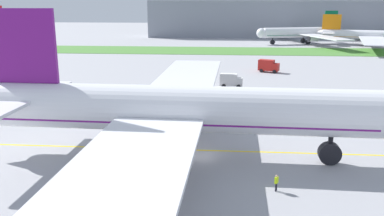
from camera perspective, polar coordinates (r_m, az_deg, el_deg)
ground_plane at (r=48.42m, az=1.12°, el=-6.69°), size 600.00×600.00×0.00m
apron_taxi_line at (r=50.18m, az=1.25°, el=-5.90°), size 280.00×0.36×0.01m
grass_median_strip at (r=151.25m, az=3.60°, el=7.98°), size 320.00×24.00×0.10m
airliner_foreground at (r=46.18m, az=-2.28°, el=-0.27°), size 52.57×83.53×16.89m
ground_crew_marshaller_front at (r=40.36m, az=11.68°, el=-9.96°), size 0.43×0.52×1.68m
service_truck_baggage_loader at (r=86.27m, az=5.43°, el=3.87°), size 4.87×2.81×2.91m
service_truck_fuel_bowser at (r=106.49m, az=10.59°, el=5.82°), size 5.52×3.93×3.15m
parked_airliner_far_centre at (r=181.89m, az=15.05°, el=10.10°), size 39.10×62.59×13.70m
parked_airliner_far_right at (r=183.29m, az=23.96°, el=9.24°), size 47.00×78.06×12.33m
terminal_building at (r=214.12m, az=12.50°, el=12.04°), size 132.93×20.00×18.00m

